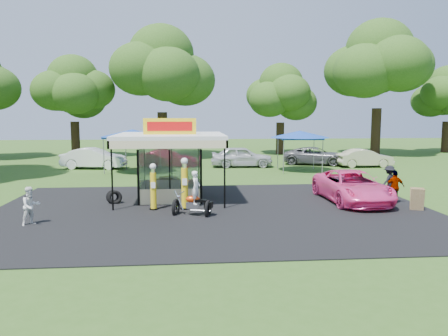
{
  "coord_description": "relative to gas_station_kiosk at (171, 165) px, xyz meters",
  "views": [
    {
      "loc": [
        -1.21,
        -17.36,
        4.37
      ],
      "look_at": [
        0.66,
        4.0,
        1.73
      ],
      "focal_mm": 35.0,
      "sensor_mm": 36.0,
      "label": 1
    }
  ],
  "objects": [
    {
      "name": "ground",
      "position": [
        2.0,
        -4.99,
        -1.78
      ],
      "size": [
        120.0,
        120.0,
        0.0
      ],
      "primitive_type": "plane",
      "color": "#31561A",
      "rests_on": "ground"
    },
    {
      "name": "asphalt_apron",
      "position": [
        2.0,
        -2.99,
        -1.76
      ],
      "size": [
        20.0,
        14.0,
        0.04
      ],
      "primitive_type": "cube",
      "color": "black",
      "rests_on": "ground"
    },
    {
      "name": "gas_station_kiosk",
      "position": [
        0.0,
        0.0,
        0.0
      ],
      "size": [
        5.4,
        5.4,
        4.18
      ],
      "color": "white",
      "rests_on": "ground"
    },
    {
      "name": "gas_pump_left",
      "position": [
        -0.71,
        -2.55,
        -0.75
      ],
      "size": [
        0.4,
        0.4,
        2.16
      ],
      "color": "black",
      "rests_on": "ground"
    },
    {
      "name": "gas_pump_right",
      "position": [
        0.71,
        -2.56,
        -0.63
      ],
      "size": [
        0.45,
        0.45,
        2.41
      ],
      "color": "black",
      "rests_on": "ground"
    },
    {
      "name": "motorcycle",
      "position": [
        1.13,
        -3.87,
        -0.99
      ],
      "size": [
        1.81,
        1.24,
        2.05
      ],
      "rotation": [
        0.0,
        0.0,
        -0.3
      ],
      "color": "black",
      "rests_on": "ground"
    },
    {
      "name": "spare_tires",
      "position": [
        -2.75,
        -0.98,
        -1.44
      ],
      "size": [
        0.87,
        0.66,
        0.7
      ],
      "rotation": [
        0.0,
        0.0,
        0.27
      ],
      "color": "black",
      "rests_on": "ground"
    },
    {
      "name": "a_frame_sign",
      "position": [
        11.23,
        -3.73,
        -1.25
      ],
      "size": [
        0.64,
        0.73,
        1.04
      ],
      "rotation": [
        0.0,
        0.0,
        -0.41
      ],
      "color": "#593819",
      "rests_on": "ground"
    },
    {
      "name": "kiosk_car",
      "position": [
        -0.0,
        2.21,
        -1.3
      ],
      "size": [
        2.82,
        1.13,
        0.96
      ],
      "primitive_type": "imported",
      "rotation": [
        0.0,
        0.0,
        1.57
      ],
      "color": "yellow",
      "rests_on": "ground"
    },
    {
      "name": "pink_sedan",
      "position": [
        9.03,
        -1.54,
        -1.0
      ],
      "size": [
        2.7,
        5.7,
        1.57
      ],
      "primitive_type": "imported",
      "rotation": [
        0.0,
        0.0,
        0.02
      ],
      "color": "#FF4597",
      "rests_on": "ground"
    },
    {
      "name": "spectator_west",
      "position": [
        -5.35,
        -4.87,
        -1.01
      ],
      "size": [
        0.95,
        0.95,
        1.55
      ],
      "primitive_type": "imported",
      "rotation": [
        0.0,
        0.0,
        0.79
      ],
      "color": "white",
      "rests_on": "ground"
    },
    {
      "name": "spectator_east_a",
      "position": [
        11.62,
        -0.12,
        -0.96
      ],
      "size": [
        1.23,
        1.07,
        1.65
      ],
      "primitive_type": "imported",
      "rotation": [
        0.0,
        0.0,
        3.67
      ],
      "color": "black",
      "rests_on": "ground"
    },
    {
      "name": "spectator_east_b",
      "position": [
        10.98,
        -2.07,
        -0.96
      ],
      "size": [
        0.97,
        0.41,
        1.65
      ],
      "primitive_type": "imported",
      "rotation": [
        0.0,
        0.0,
        3.15
      ],
      "color": "gray",
      "rests_on": "ground"
    },
    {
      "name": "bg_car_a",
      "position": [
        -6.63,
        13.43,
        -0.95
      ],
      "size": [
        5.27,
        2.46,
        1.67
      ],
      "primitive_type": "imported",
      "rotation": [
        0.0,
        0.0,
        1.43
      ],
      "color": "white",
      "rests_on": "ground"
    },
    {
      "name": "bg_car_b",
      "position": [
        -0.69,
        14.21,
        -1.05
      ],
      "size": [
        5.07,
        2.1,
        1.47
      ],
      "primitive_type": "imported",
      "rotation": [
        0.0,
        0.0,
        1.58
      ],
      "color": "#B30D35",
      "rests_on": "ground"
    },
    {
      "name": "bg_car_c",
      "position": [
        5.41,
        13.52,
        -0.91
      ],
      "size": [
        5.14,
        2.16,
        1.74
      ],
      "primitive_type": "imported",
      "rotation": [
        0.0,
        0.0,
        1.55
      ],
      "color": "silver",
      "rests_on": "ground"
    },
    {
      "name": "bg_car_d",
      "position": [
        12.06,
        14.67,
        -1.02
      ],
      "size": [
        6.05,
        4.38,
        1.53
      ],
      "primitive_type": "imported",
      "rotation": [
        0.0,
        0.0,
        1.19
      ],
      "color": "#5F5E61",
      "rests_on": "ground"
    },
    {
      "name": "bg_car_e",
      "position": [
        15.6,
        12.59,
        -1.03
      ],
      "size": [
        4.56,
        1.65,
        1.5
      ],
      "primitive_type": "imported",
      "rotation": [
        0.0,
        0.0,
        1.59
      ],
      "color": "#C0BA92",
      "rests_on": "ground"
    },
    {
      "name": "tent_west",
      "position": [
        -3.2,
        10.74,
        1.16
      ],
      "size": [
        4.65,
        4.65,
        3.25
      ],
      "rotation": [
        0.0,
        0.0,
        -0.42
      ],
      "color": "gray",
      "rests_on": "ground"
    },
    {
      "name": "tent_east",
      "position": [
        9.5,
        10.52,
        1.04
      ],
      "size": [
        4.47,
        4.47,
        3.12
      ],
      "rotation": [
        0.0,
        0.0,
        -0.07
      ],
      "color": "gray",
      "rests_on": "ground"
    },
    {
      "name": "oak_far_b",
      "position": [
        -10.42,
        23.16,
        4.63
      ],
      "size": [
        8.43,
        8.43,
        10.05
      ],
      "color": "black",
      "rests_on": "ground"
    },
    {
      "name": "oak_far_c",
      "position": [
        -1.58,
        22.52,
        6.44
      ],
      "size": [
        11.0,
        11.0,
        12.96
      ],
      "color": "black",
      "rests_on": "ground"
    },
    {
      "name": "oak_far_d",
      "position": [
        11.11,
        24.9,
        4.37
      ],
      "size": [
        8.1,
        8.1,
        9.65
      ],
      "color": "black",
      "rests_on": "ground"
    },
    {
      "name": "oak_far_e",
      "position": [
        20.98,
        22.67,
        7.09
      ],
      "size": [
        11.68,
        11.68,
        13.91
      ],
      "color": "black",
      "rests_on": "ground"
    },
    {
      "name": "oak_far_f",
      "position": [
        30.51,
        25.4,
        4.42
      ],
      "size": [
        8.01,
        8.01,
        9.65
      ],
      "color": "black",
      "rests_on": "ground"
    }
  ]
}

